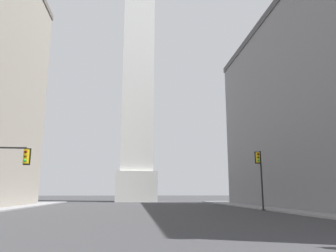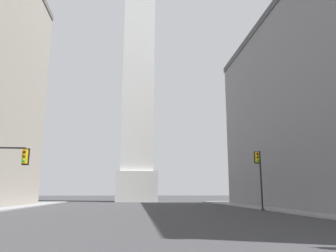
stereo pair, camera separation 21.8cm
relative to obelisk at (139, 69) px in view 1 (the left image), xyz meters
name	(u,v)px [view 1 (the left image)]	position (x,y,z in m)	size (l,w,h in m)	color
sidewalk_right	(334,215)	(15.81, -42.89, -28.73)	(5.00, 80.43, 0.15)	gray
obelisk	(139,69)	(0.00, 0.00, 0.00)	(8.30, 8.30, 60.49)	silver
traffic_light_mid_right	(260,171)	(12.95, -34.76, -24.66)	(0.77, 0.51, 6.31)	black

